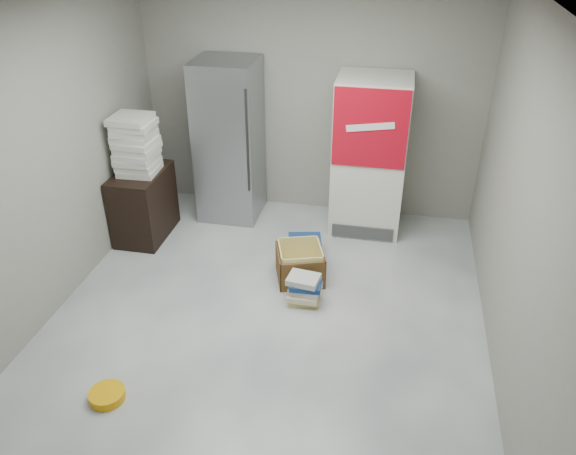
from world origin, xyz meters
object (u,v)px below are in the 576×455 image
Objects in this scene: wood_shelf at (144,204)px; phonebook_stack_main at (304,290)px; coke_cooler at (370,156)px; cardboard_box at (300,265)px; steel_fridge at (229,141)px.

wood_shelf is 2.38× the size of phonebook_stack_main.
coke_cooler reaches higher than cardboard_box.
coke_cooler is (1.65, -0.01, -0.05)m from steel_fridge.
phonebook_stack_main is at bearing -91.84° from cardboard_box.
steel_fridge is 2.37× the size of wood_shelf.
phonebook_stack_main is (-0.45, -1.63, -0.76)m from coke_cooler.
coke_cooler reaches higher than wood_shelf.
wood_shelf reaches higher than phonebook_stack_main.
steel_fridge is at bearing 112.91° from cardboard_box.
steel_fridge reaches higher than phonebook_stack_main.
phonebook_stack_main is at bearing -53.76° from steel_fridge.
steel_fridge is 5.66× the size of phonebook_stack_main.
wood_shelf is (-2.48, -0.72, -0.50)m from coke_cooler.
cardboard_box is (1.91, -0.51, -0.25)m from wood_shelf.
cardboard_box is (-0.11, 0.39, 0.00)m from phonebook_stack_main.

